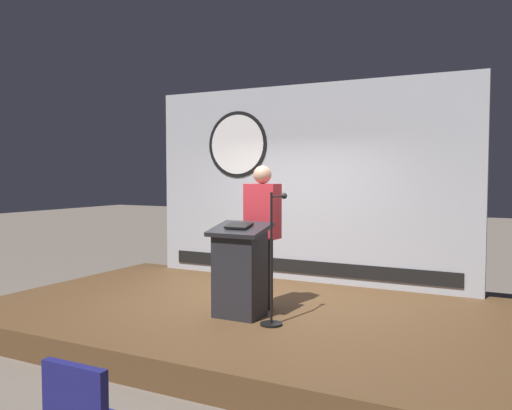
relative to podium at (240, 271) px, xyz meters
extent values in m
plane|color=#6B6056|center=(-0.14, 0.41, -0.83)|extent=(40.00, 40.00, 0.00)
cube|color=brown|center=(-0.14, 0.41, -0.68)|extent=(6.40, 4.00, 0.30)
cube|color=#B2B7C1|center=(-0.14, 2.26, 0.96)|extent=(5.10, 0.10, 2.97)
cylinder|color=black|center=(-1.28, 2.21, 1.57)|extent=(1.05, 0.02, 1.05)
cylinder|color=white|center=(-1.28, 2.20, 1.57)|extent=(0.94, 0.02, 0.94)
cube|color=black|center=(-0.14, 2.20, -0.31)|extent=(4.59, 0.02, 0.20)
cube|color=#26262B|center=(0.00, 0.00, -0.04)|extent=(0.52, 0.40, 0.97)
cube|color=#26262B|center=(0.00, 0.00, 0.47)|extent=(0.64, 0.50, 0.15)
cube|color=black|center=(0.00, -0.02, 0.52)|extent=(0.28, 0.20, 0.07)
cylinder|color=black|center=(0.05, 0.48, -0.10)|extent=(0.26, 0.26, 0.85)
cube|color=red|center=(0.05, 0.48, 0.65)|extent=(0.40, 0.24, 0.66)
sphere|color=tan|center=(0.05, 0.48, 1.09)|extent=(0.22, 0.22, 0.22)
cylinder|color=black|center=(0.47, -0.15, -0.51)|extent=(0.24, 0.24, 0.02)
cylinder|color=black|center=(0.47, -0.15, 0.19)|extent=(0.03, 0.03, 1.43)
cylinder|color=black|center=(0.47, 0.01, 0.86)|extent=(0.02, 0.32, 0.02)
sphere|color=#262626|center=(0.47, 0.17, 0.86)|extent=(0.07, 0.07, 0.07)
cube|color=navy|center=(0.76, -3.19, -0.16)|extent=(0.44, 0.06, 0.44)
camera|label=1|loc=(2.98, -5.28, 1.10)|focal=37.75mm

